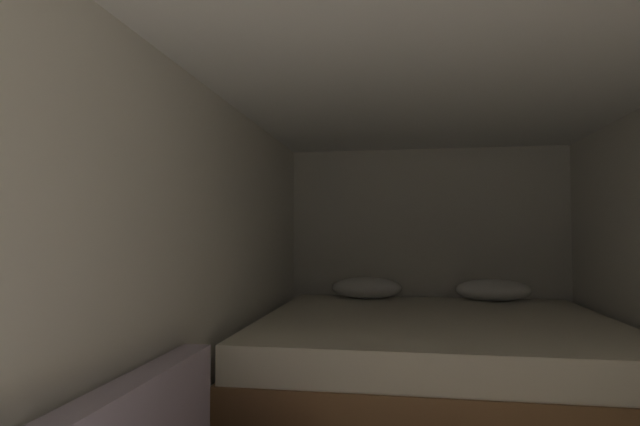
% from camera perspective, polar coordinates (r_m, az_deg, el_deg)
% --- Properties ---
extents(wall_back, '(2.47, 0.05, 2.04)m').
position_cam_1_polar(wall_back, '(4.47, 12.09, -5.88)').
color(wall_back, silver).
rests_on(wall_back, ground).
extents(wall_left, '(0.05, 4.65, 2.04)m').
position_cam_1_polar(wall_left, '(2.35, -16.03, -9.01)').
color(wall_left, silver).
rests_on(wall_left, ground).
extents(ceiling_slab, '(2.47, 4.65, 0.05)m').
position_cam_1_polar(ceiling_slab, '(2.26, 14.89, 17.67)').
color(ceiling_slab, white).
rests_on(ceiling_slab, wall_left).
extents(bed, '(2.25, 2.09, 0.94)m').
position_cam_1_polar(bed, '(3.48, 13.12, -17.50)').
color(bed, brown).
rests_on(bed, ground).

